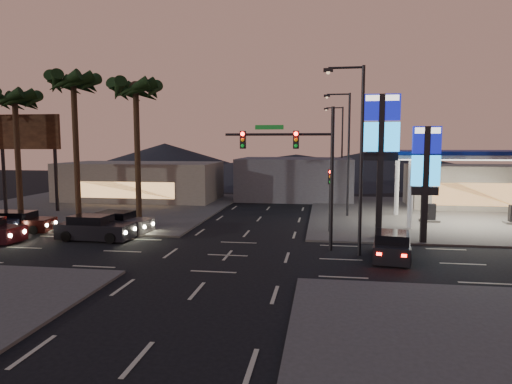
% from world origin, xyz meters
% --- Properties ---
extents(ground, '(140.00, 140.00, 0.00)m').
position_xyz_m(ground, '(0.00, 0.00, 0.00)').
color(ground, black).
rests_on(ground, ground).
extents(corner_lot_ne, '(24.00, 24.00, 0.12)m').
position_xyz_m(corner_lot_ne, '(16.00, 16.00, 0.06)').
color(corner_lot_ne, '#47443F').
rests_on(corner_lot_ne, ground).
extents(corner_lot_nw, '(24.00, 24.00, 0.12)m').
position_xyz_m(corner_lot_nw, '(-16.00, 16.00, 0.06)').
color(corner_lot_nw, '#47443F').
rests_on(corner_lot_nw, ground).
extents(gas_station, '(12.20, 8.20, 5.47)m').
position_xyz_m(gas_station, '(16.00, 12.00, 5.08)').
color(gas_station, silver).
rests_on(gas_station, ground).
extents(convenience_store, '(10.00, 6.00, 4.00)m').
position_xyz_m(convenience_store, '(18.00, 21.00, 2.00)').
color(convenience_store, '#726B5B').
rests_on(convenience_store, ground).
extents(pylon_sign_tall, '(2.20, 0.35, 9.00)m').
position_xyz_m(pylon_sign_tall, '(8.50, 5.50, 6.39)').
color(pylon_sign_tall, black).
rests_on(pylon_sign_tall, ground).
extents(pylon_sign_short, '(1.60, 0.35, 7.00)m').
position_xyz_m(pylon_sign_short, '(11.00, 4.50, 4.66)').
color(pylon_sign_short, black).
rests_on(pylon_sign_short, ground).
extents(traffic_signal_mast, '(6.10, 0.39, 8.00)m').
position_xyz_m(traffic_signal_mast, '(3.76, 1.99, 5.23)').
color(traffic_signal_mast, black).
rests_on(traffic_signal_mast, ground).
extents(pedestal_signal, '(0.32, 0.39, 4.30)m').
position_xyz_m(pedestal_signal, '(5.50, 6.98, 2.92)').
color(pedestal_signal, black).
rests_on(pedestal_signal, ground).
extents(streetlight_near, '(2.14, 0.25, 10.00)m').
position_xyz_m(streetlight_near, '(6.79, 1.00, 5.72)').
color(streetlight_near, black).
rests_on(streetlight_near, ground).
extents(streetlight_mid, '(2.14, 0.25, 10.00)m').
position_xyz_m(streetlight_mid, '(6.79, 14.00, 5.72)').
color(streetlight_mid, black).
rests_on(streetlight_mid, ground).
extents(streetlight_far, '(2.14, 0.25, 10.00)m').
position_xyz_m(streetlight_far, '(6.79, 28.00, 5.72)').
color(streetlight_far, black).
rests_on(streetlight_far, ground).
extents(palm_a, '(4.41, 4.41, 10.86)m').
position_xyz_m(palm_a, '(-9.00, 9.50, 9.43)').
color(palm_a, black).
rests_on(palm_a, ground).
extents(palm_b, '(4.41, 4.41, 11.46)m').
position_xyz_m(palm_b, '(-14.00, 9.50, 9.97)').
color(palm_b, black).
rests_on(palm_b, ground).
extents(palm_c, '(4.41, 4.41, 10.26)m').
position_xyz_m(palm_c, '(-19.00, 9.50, 8.88)').
color(palm_c, black).
rests_on(palm_c, ground).
extents(billboard, '(6.00, 0.30, 8.50)m').
position_xyz_m(billboard, '(-20.50, 13.00, 6.33)').
color(billboard, black).
rests_on(billboard, ground).
extents(building_far_west, '(16.00, 8.00, 4.00)m').
position_xyz_m(building_far_west, '(-14.00, 22.00, 2.00)').
color(building_far_west, '#726B5B').
rests_on(building_far_west, ground).
extents(building_far_mid, '(12.00, 9.00, 4.40)m').
position_xyz_m(building_far_mid, '(2.00, 26.00, 2.20)').
color(building_far_mid, '#4C4C51').
rests_on(building_far_mid, ground).
extents(hill_left, '(40.00, 40.00, 6.00)m').
position_xyz_m(hill_left, '(-25.00, 60.00, 3.00)').
color(hill_left, black).
rests_on(hill_left, ground).
extents(hill_right, '(50.00, 50.00, 5.00)m').
position_xyz_m(hill_right, '(15.00, 60.00, 2.50)').
color(hill_right, black).
rests_on(hill_right, ground).
extents(hill_center, '(60.00, 60.00, 4.00)m').
position_xyz_m(hill_center, '(0.00, 60.00, 2.00)').
color(hill_center, black).
rests_on(hill_center, ground).
extents(car_lane_a_front, '(4.81, 2.18, 1.54)m').
position_xyz_m(car_lane_a_front, '(-9.07, 2.76, 0.72)').
color(car_lane_a_front, black).
rests_on(car_lane_a_front, ground).
extents(car_lane_b_front, '(4.55, 2.28, 1.44)m').
position_xyz_m(car_lane_b_front, '(-8.56, 5.10, 0.67)').
color(car_lane_b_front, '#5F5F61').
rests_on(car_lane_b_front, ground).
extents(car_lane_b_mid, '(4.15, 1.95, 1.32)m').
position_xyz_m(car_lane_b_mid, '(-17.01, 4.84, 0.61)').
color(car_lane_b_mid, black).
rests_on(car_lane_b_mid, ground).
extents(car_lane_b_rear, '(4.36, 2.04, 1.39)m').
position_xyz_m(car_lane_b_rear, '(-15.31, 4.40, 0.64)').
color(car_lane_b_rear, black).
rests_on(car_lane_b_rear, ground).
extents(suv_station, '(2.40, 4.46, 1.42)m').
position_xyz_m(suv_station, '(8.64, 0.67, 0.66)').
color(suv_station, black).
rests_on(suv_station, ground).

